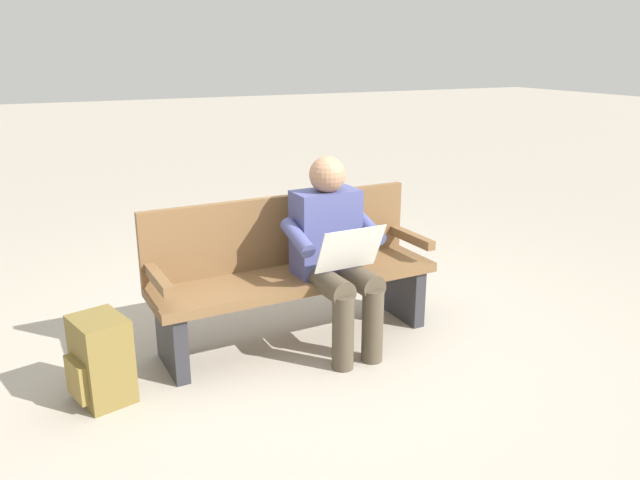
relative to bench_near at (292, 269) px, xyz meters
The scene contains 4 objects.
ground_plane 0.46m from the bench_near, 92.28° to the left, with size 40.00×40.00×0.00m, color #A89E8E.
bench_near is the anchor object (origin of this frame).
person_seated 0.34m from the bench_near, 129.48° to the left, with size 0.58×0.58×1.18m.
backpack 1.25m from the bench_near, 12.68° to the left, with size 0.34×0.35×0.47m.
Camera 1 is at (1.44, 3.35, 1.79)m, focal length 35.19 mm.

